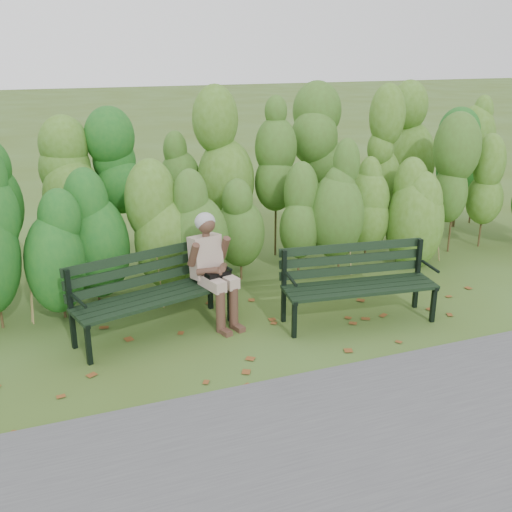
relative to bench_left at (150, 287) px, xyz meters
name	(u,v)px	position (x,y,z in m)	size (l,w,h in m)	color
ground	(267,331)	(1.16, -0.46, -0.50)	(80.00, 80.00, 0.00)	#3F5318
footpath	(375,454)	(1.16, -2.66, -0.50)	(60.00, 2.50, 0.01)	#474749
hedge_band	(214,182)	(1.16, 1.40, 0.75)	(11.04, 1.67, 2.42)	#47381E
leaf_litter	(290,333)	(1.36, -0.60, -0.50)	(5.54, 2.21, 0.01)	brown
bench_left	(150,287)	(0.00, 0.00, 0.00)	(1.80, 1.00, 0.86)	black
bench_right	(357,277)	(2.20, -0.50, -0.01)	(1.74, 0.75, 0.84)	black
seated_woman	(212,262)	(0.69, 0.01, 0.19)	(0.51, 0.75, 1.23)	tan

